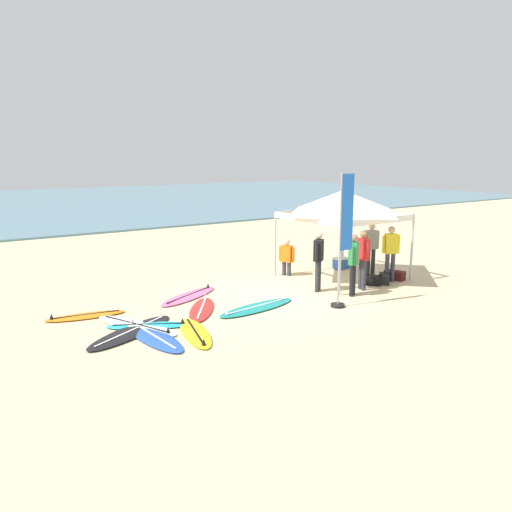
{
  "coord_description": "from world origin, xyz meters",
  "views": [
    {
      "loc": [
        -8.33,
        -10.76,
        3.79
      ],
      "look_at": [
        -0.36,
        0.9,
        1.0
      ],
      "focal_mm": 35.86,
      "sensor_mm": 36.0,
      "label": 1
    }
  ],
  "objects_px": {
    "person_black": "(318,257)",
    "cooler_box": "(341,263)",
    "surfboard_red": "(202,309)",
    "person_red": "(363,256)",
    "surfboard_orange": "(85,316)",
    "gear_bag_on_sand": "(395,275)",
    "gear_bag_by_pole": "(371,280)",
    "surfboard_teal": "(257,307)",
    "surfboard_pink": "(189,296)",
    "person_green": "(353,260)",
    "surfboard_blue": "(152,336)",
    "person_yellow": "(391,250)",
    "gear_bag_near_tent": "(384,279)",
    "surfboard_black": "(131,332)",
    "person_grey": "(371,246)",
    "banner_flag": "(343,246)",
    "surfboard_cyan": "(149,325)",
    "person_orange": "(287,255)",
    "surfboard_white": "(136,325)",
    "surfboard_yellow": "(195,333)"
  },
  "relations": [
    {
      "from": "surfboard_cyan",
      "to": "gear_bag_near_tent",
      "type": "xyz_separation_m",
      "value": [
        7.44,
        -0.23,
        0.1
      ]
    },
    {
      "from": "person_red",
      "to": "gear_bag_near_tent",
      "type": "bearing_deg",
      "value": 7.23
    },
    {
      "from": "surfboard_teal",
      "to": "surfboard_orange",
      "type": "height_order",
      "value": "same"
    },
    {
      "from": "person_yellow",
      "to": "person_grey",
      "type": "relative_size",
      "value": 1.0
    },
    {
      "from": "gear_bag_by_pole",
      "to": "cooler_box",
      "type": "height_order",
      "value": "cooler_box"
    },
    {
      "from": "surfboard_blue",
      "to": "gear_bag_on_sand",
      "type": "bearing_deg",
      "value": 3.78
    },
    {
      "from": "person_green",
      "to": "surfboard_blue",
      "type": "bearing_deg",
      "value": 179.78
    },
    {
      "from": "surfboard_yellow",
      "to": "surfboard_cyan",
      "type": "relative_size",
      "value": 1.13
    },
    {
      "from": "surfboard_teal",
      "to": "person_red",
      "type": "bearing_deg",
      "value": -2.35
    },
    {
      "from": "surfboard_black",
      "to": "person_yellow",
      "type": "height_order",
      "value": "person_yellow"
    },
    {
      "from": "surfboard_yellow",
      "to": "surfboard_black",
      "type": "relative_size",
      "value": 0.82
    },
    {
      "from": "gear_bag_by_pole",
      "to": "cooler_box",
      "type": "relative_size",
      "value": 1.2
    },
    {
      "from": "person_black",
      "to": "person_grey",
      "type": "distance_m",
      "value": 2.64
    },
    {
      "from": "person_black",
      "to": "cooler_box",
      "type": "xyz_separation_m",
      "value": [
        2.58,
        1.76,
        -0.79
      ]
    },
    {
      "from": "surfboard_blue",
      "to": "person_grey",
      "type": "height_order",
      "value": "person_grey"
    },
    {
      "from": "surfboard_red",
      "to": "person_black",
      "type": "height_order",
      "value": "person_black"
    },
    {
      "from": "surfboard_red",
      "to": "person_red",
      "type": "xyz_separation_m",
      "value": [
        4.77,
        -0.81,
        0.95
      ]
    },
    {
      "from": "surfboard_red",
      "to": "person_green",
      "type": "distance_m",
      "value": 4.34
    },
    {
      "from": "surfboard_black",
      "to": "person_orange",
      "type": "distance_m",
      "value": 6.6
    },
    {
      "from": "person_black",
      "to": "surfboard_orange",
      "type": "bearing_deg",
      "value": 168.02
    },
    {
      "from": "person_grey",
      "to": "gear_bag_near_tent",
      "type": "height_order",
      "value": "person_grey"
    },
    {
      "from": "surfboard_orange",
      "to": "gear_bag_by_pole",
      "type": "distance_m",
      "value": 8.12
    },
    {
      "from": "person_red",
      "to": "cooler_box",
      "type": "xyz_separation_m",
      "value": [
        1.41,
        2.34,
        -0.79
      ]
    },
    {
      "from": "surfboard_blue",
      "to": "cooler_box",
      "type": "xyz_separation_m",
      "value": [
        7.97,
        2.62,
        0.16
      ]
    },
    {
      "from": "gear_bag_near_tent",
      "to": "surfboard_orange",
      "type": "bearing_deg",
      "value": 168.26
    },
    {
      "from": "surfboard_yellow",
      "to": "cooler_box",
      "type": "relative_size",
      "value": 4.22
    },
    {
      "from": "surfboard_white",
      "to": "person_black",
      "type": "height_order",
      "value": "person_black"
    },
    {
      "from": "surfboard_teal",
      "to": "cooler_box",
      "type": "height_order",
      "value": "cooler_box"
    },
    {
      "from": "person_grey",
      "to": "gear_bag_on_sand",
      "type": "xyz_separation_m",
      "value": [
        0.27,
        -0.76,
        -0.85
      ]
    },
    {
      "from": "person_black",
      "to": "gear_bag_near_tent",
      "type": "bearing_deg",
      "value": -11.06
    },
    {
      "from": "person_orange",
      "to": "person_green",
      "type": "bearing_deg",
      "value": -89.4
    },
    {
      "from": "surfboard_teal",
      "to": "surfboard_black",
      "type": "bearing_deg",
      "value": 179.14
    },
    {
      "from": "person_red",
      "to": "gear_bag_on_sand",
      "type": "xyz_separation_m",
      "value": [
        1.71,
        0.27,
        -0.85
      ]
    },
    {
      "from": "person_green",
      "to": "cooler_box",
      "type": "bearing_deg",
      "value": 51.58
    },
    {
      "from": "surfboard_orange",
      "to": "gear_bag_on_sand",
      "type": "distance_m",
      "value": 9.18
    },
    {
      "from": "surfboard_blue",
      "to": "surfboard_pink",
      "type": "bearing_deg",
      "value": 48.54
    },
    {
      "from": "surfboard_blue",
      "to": "person_yellow",
      "type": "height_order",
      "value": "person_yellow"
    },
    {
      "from": "surfboard_red",
      "to": "gear_bag_on_sand",
      "type": "height_order",
      "value": "gear_bag_on_sand"
    },
    {
      "from": "person_green",
      "to": "banner_flag",
      "type": "height_order",
      "value": "banner_flag"
    },
    {
      "from": "surfboard_cyan",
      "to": "person_grey",
      "type": "xyz_separation_m",
      "value": [
        7.78,
        0.66,
        0.95
      ]
    },
    {
      "from": "surfboard_teal",
      "to": "surfboard_pink",
      "type": "height_order",
      "value": "same"
    },
    {
      "from": "person_grey",
      "to": "cooler_box",
      "type": "xyz_separation_m",
      "value": [
        -0.02,
        1.31,
        -0.79
      ]
    },
    {
      "from": "surfboard_teal",
      "to": "person_yellow",
      "type": "height_order",
      "value": "person_yellow"
    },
    {
      "from": "person_red",
      "to": "person_yellow",
      "type": "distance_m",
      "value": 1.38
    },
    {
      "from": "surfboard_blue",
      "to": "person_green",
      "type": "distance_m",
      "value": 5.95
    },
    {
      "from": "person_red",
      "to": "gear_bag_on_sand",
      "type": "distance_m",
      "value": 1.92
    },
    {
      "from": "surfboard_orange",
      "to": "person_orange",
      "type": "distance_m",
      "value": 6.68
    },
    {
      "from": "surfboard_cyan",
      "to": "person_red",
      "type": "relative_size",
      "value": 1.1
    },
    {
      "from": "surfboard_teal",
      "to": "gear_bag_near_tent",
      "type": "xyz_separation_m",
      "value": [
        4.65,
        -0.01,
        0.1
      ]
    },
    {
      "from": "person_orange",
      "to": "person_yellow",
      "type": "bearing_deg",
      "value": -49.3
    }
  ]
}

